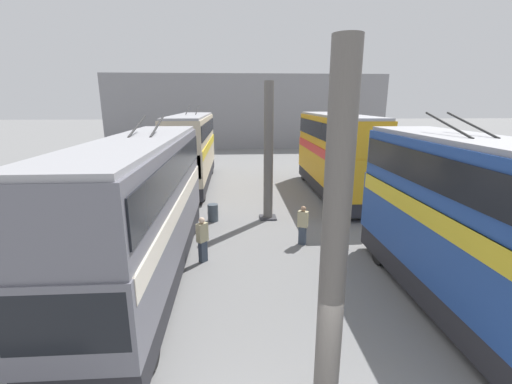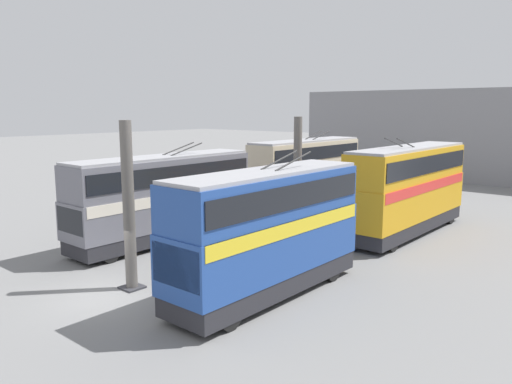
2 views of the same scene
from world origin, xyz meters
name	(u,v)px [view 1 (image 1 of 2)]	position (x,y,z in m)	size (l,w,h in m)	color
depot_back_wall	(247,112)	(40.67, 0.00, 4.67)	(0.50, 36.00, 9.34)	gray
support_column_near	(334,256)	(1.43, 0.00, 3.34)	(0.86, 0.86, 6.92)	#605B56
support_column_far	(268,155)	(13.06, 0.00, 3.34)	(0.86, 0.86, 6.92)	#605B56
bus_left_near	(473,219)	(4.47, -4.76, 2.86)	(9.44, 2.54, 5.64)	black
bus_left_far	(335,150)	(17.62, -4.76, 2.95)	(11.45, 2.54, 5.81)	black
bus_right_near	(143,202)	(7.11, 4.76, 2.74)	(11.36, 2.54, 5.44)	black
bus_right_far	(192,146)	(20.86, 4.76, 2.89)	(11.35, 2.54, 5.68)	black
person_aisle_midway	(303,224)	(9.59, -1.15, 0.91)	(0.41, 0.48, 1.71)	#384251
person_by_right_row	(202,238)	(8.19, 2.96, 0.95)	(0.47, 0.46, 1.78)	#384251
oil_drum	(213,213)	(12.82, 2.86, 0.44)	(0.56, 0.56, 0.89)	#424C56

